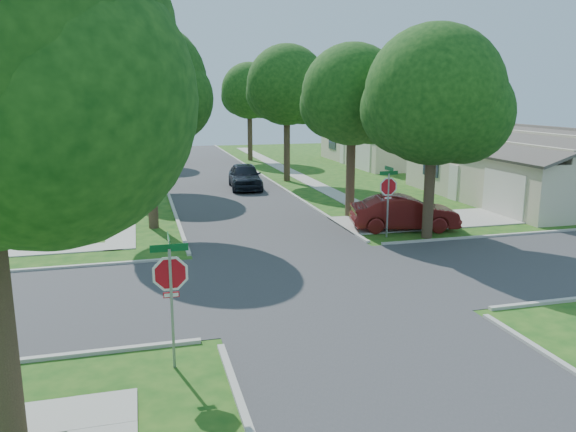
% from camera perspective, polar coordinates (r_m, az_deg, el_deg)
% --- Properties ---
extents(ground, '(100.00, 100.00, 0.00)m').
position_cam_1_polar(ground, '(18.11, 2.63, -6.69)').
color(ground, '#184B14').
rests_on(ground, ground).
extents(road_ns, '(7.00, 100.00, 0.02)m').
position_cam_1_polar(road_ns, '(18.10, 2.63, -6.67)').
color(road_ns, '#333335').
rests_on(road_ns, ground).
extents(sidewalk_ne, '(1.20, 40.00, 0.04)m').
position_cam_1_polar(sidewalk_ne, '(44.19, -0.03, 4.62)').
color(sidewalk_ne, '#9E9B91').
rests_on(sidewalk_ne, ground).
extents(sidewalk_nw, '(1.20, 40.00, 0.04)m').
position_cam_1_polar(sidewalk_nw, '(42.72, -16.08, 3.88)').
color(sidewalk_nw, '#9E9B91').
rests_on(sidewalk_nw, ground).
extents(driveway, '(8.80, 3.60, 0.05)m').
position_cam_1_polar(driveway, '(27.47, 13.93, -0.42)').
color(driveway, '#9E9B91').
rests_on(driveway, ground).
extents(stop_sign_sw, '(1.05, 0.80, 2.98)m').
position_cam_1_polar(stop_sign_sw, '(12.24, -11.84, -6.30)').
color(stop_sign_sw, gray).
rests_on(stop_sign_sw, ground).
extents(stop_sign_ne, '(1.05, 0.80, 2.98)m').
position_cam_1_polar(stop_sign_ne, '(23.55, 10.15, 2.66)').
color(stop_sign_ne, gray).
rests_on(stop_sign_ne, ground).
extents(tree_e_near, '(4.97, 4.80, 8.28)m').
position_cam_1_polar(tree_e_near, '(27.22, 6.64, 11.68)').
color(tree_e_near, '#38281C').
rests_on(tree_e_near, ground).
extents(tree_e_mid, '(5.59, 5.40, 9.21)m').
position_cam_1_polar(tree_e_mid, '(38.63, -0.04, 12.80)').
color(tree_e_mid, '#38281C').
rests_on(tree_e_mid, ground).
extents(tree_e_far, '(5.17, 5.00, 8.72)m').
position_cam_1_polar(tree_e_far, '(51.30, -3.89, 12.32)').
color(tree_e_far, '#38281C').
rests_on(tree_e_far, ground).
extents(tree_w_near, '(5.38, 5.20, 8.97)m').
position_cam_1_polar(tree_w_near, '(25.33, -14.03, 12.44)').
color(tree_w_near, '#38281C').
rests_on(tree_w_near, ground).
extents(tree_w_mid, '(5.80, 5.60, 9.56)m').
position_cam_1_polar(tree_w_mid, '(37.33, -14.48, 12.80)').
color(tree_w_mid, '#38281C').
rests_on(tree_w_mid, ground).
extents(tree_w_far, '(4.76, 4.60, 8.04)m').
position_cam_1_polar(tree_w_far, '(50.32, -14.65, 11.43)').
color(tree_w_far, '#38281C').
rests_on(tree_w_far, ground).
extents(tree_ne_corner, '(5.80, 5.60, 8.66)m').
position_cam_1_polar(tree_ne_corner, '(23.57, 14.73, 11.17)').
color(tree_ne_corner, '#38281C').
rests_on(tree_ne_corner, ground).
extents(house_ne_near, '(8.42, 13.60, 4.23)m').
position_cam_1_polar(house_ne_near, '(34.86, 22.71, 4.11)').
color(house_ne_near, '#C3B39A').
rests_on(house_ne_near, ground).
extents(house_ne_far, '(8.42, 13.60, 4.23)m').
position_cam_1_polar(house_ne_far, '(50.22, 10.12, 7.07)').
color(house_ne_far, '#C3B39A').
rests_on(house_ne_far, ground).
extents(car_driveway, '(4.90, 2.58, 1.54)m').
position_cam_1_polar(car_driveway, '(25.25, 11.74, 0.32)').
color(car_driveway, '#5A1412').
rests_on(car_driveway, ground).
extents(car_curb_east, '(2.32, 4.90, 1.62)m').
position_cam_1_polar(car_curb_east, '(35.85, -4.40, 4.08)').
color(car_curb_east, black).
rests_on(car_curb_east, ground).
extents(car_curb_west, '(2.46, 4.92, 1.37)m').
position_cam_1_polar(car_curb_west, '(49.60, -12.66, 5.93)').
color(car_curb_west, black).
rests_on(car_curb_west, ground).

